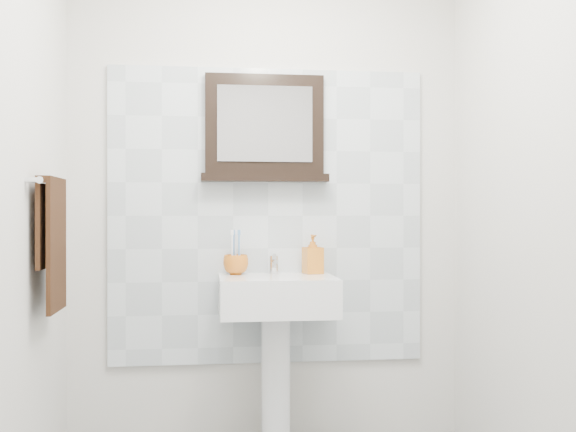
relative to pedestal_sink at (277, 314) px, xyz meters
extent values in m
cube|color=silver|center=(-0.02, 0.23, 0.57)|extent=(2.00, 0.01, 2.50)
cube|color=silver|center=(-0.02, -1.97, 0.57)|extent=(2.00, 0.01, 2.50)
cube|color=silver|center=(0.98, -0.87, 0.57)|extent=(0.01, 2.20, 2.50)
cube|color=silver|center=(-0.02, 0.21, 0.47)|extent=(1.60, 0.02, 1.50)
cylinder|color=white|center=(0.00, 0.05, -0.34)|extent=(0.14, 0.14, 0.68)
cube|color=white|center=(0.00, -0.01, 0.09)|extent=(0.55, 0.44, 0.18)
cylinder|color=silver|center=(0.00, -0.03, 0.17)|extent=(0.32, 0.32, 0.02)
cylinder|color=#4C4C4F|center=(0.00, -0.03, 0.18)|extent=(0.04, 0.04, 0.00)
cylinder|color=silver|center=(0.00, 0.14, 0.23)|extent=(0.04, 0.04, 0.09)
cylinder|color=silver|center=(0.00, 0.09, 0.25)|extent=(0.02, 0.10, 0.02)
cube|color=silver|center=(0.00, 0.15, 0.28)|extent=(0.02, 0.07, 0.01)
imported|color=#C06216|center=(-0.19, 0.11, 0.23)|extent=(0.15, 0.15, 0.10)
cylinder|color=white|center=(-0.21, 0.10, 0.29)|extent=(0.01, 0.01, 0.19)
cube|color=white|center=(-0.21, 0.10, 0.39)|extent=(0.01, 0.01, 0.03)
cylinder|color=#507FB7|center=(-0.18, 0.10, 0.29)|extent=(0.01, 0.01, 0.19)
cube|color=#507FB7|center=(-0.18, 0.10, 0.39)|extent=(0.01, 0.01, 0.03)
cylinder|color=white|center=(-0.19, 0.13, 0.29)|extent=(0.01, 0.01, 0.19)
cube|color=white|center=(-0.19, 0.13, 0.39)|extent=(0.01, 0.01, 0.03)
cylinder|color=#507FB7|center=(-0.20, 0.12, 0.29)|extent=(0.01, 0.01, 0.19)
cube|color=#507FB7|center=(-0.20, 0.12, 0.39)|extent=(0.01, 0.01, 0.03)
cylinder|color=white|center=(-0.17, 0.12, 0.29)|extent=(0.01, 0.01, 0.19)
cube|color=white|center=(-0.17, 0.12, 0.39)|extent=(0.01, 0.01, 0.03)
imported|color=#C24D16|center=(0.19, 0.12, 0.28)|extent=(0.10, 0.11, 0.20)
cube|color=black|center=(-0.04, 0.19, 0.94)|extent=(0.60, 0.06, 0.50)
cube|color=#99999E|center=(-0.04, 0.16, 0.94)|extent=(0.48, 0.01, 0.38)
cube|color=black|center=(-0.04, 0.17, 0.67)|extent=(0.64, 0.11, 0.04)
cylinder|color=silver|center=(-0.97, -0.35, 0.61)|extent=(0.03, 0.40, 0.03)
cylinder|color=silver|center=(-1.00, -0.54, 0.61)|extent=(0.05, 0.02, 0.02)
cylinder|color=silver|center=(-1.00, -0.16, 0.61)|extent=(0.05, 0.02, 0.02)
cube|color=black|center=(-0.95, -0.35, 0.34)|extent=(0.02, 0.30, 0.52)
cube|color=black|center=(-0.99, -0.35, 0.43)|extent=(0.02, 0.30, 0.34)
cube|color=black|center=(-0.97, -0.35, 0.62)|extent=(0.06, 0.30, 0.03)
camera|label=1|loc=(-0.34, -3.21, 0.48)|focal=42.00mm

